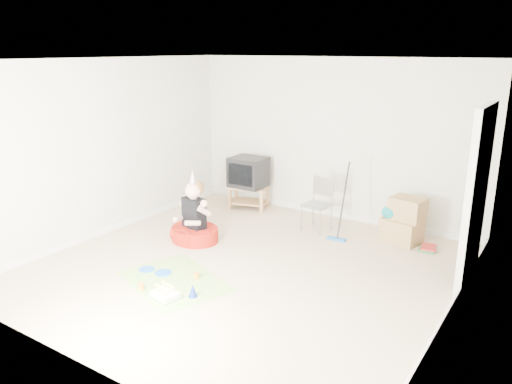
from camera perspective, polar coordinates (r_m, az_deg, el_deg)
The scene contains 16 objects.
ground at distance 6.53m, azimuth -1.21°, elevation -8.57°, with size 5.00×5.00×0.00m, color beige.
doorway_recess at distance 6.38m, azimuth 24.02°, elevation -0.79°, with size 0.02×0.90×2.05m, color black.
tv_stand at distance 8.76m, azimuth -0.87°, elevation -0.35°, with size 0.73×0.56×0.40m.
crt_tv at distance 8.65m, azimuth -0.88°, elevation 2.30°, with size 0.60×0.49×0.51m, color black.
folding_chair at distance 7.71m, azimuth 6.97°, elevation -1.48°, with size 0.42×0.40×0.84m.
cardboard_boxes at distance 7.53m, azimuth 16.49°, elevation -3.18°, with size 0.62×0.51×0.67m.
floor_mop at distance 7.40m, azimuth 9.23°, elevation -3.54°, with size 0.28×0.38×1.12m.
book_pile at distance 7.44m, azimuth 19.13°, elevation -6.07°, with size 0.24×0.29×0.06m.
seated_woman at distance 7.35m, azimuth -7.05°, elevation -3.83°, with size 0.85×0.85×1.06m.
party_mat at distance 6.24m, azimuth -9.33°, elevation -9.99°, with size 1.33×0.96×0.01m, color #F23280.
birthday_cake at distance 5.85m, azimuth -10.34°, elevation -11.53°, with size 0.32×0.28×0.14m.
blue_plate_near at distance 6.45m, azimuth -10.55°, elevation -9.07°, with size 0.21×0.21×0.01m, color blue.
blue_plate_far at distance 6.59m, azimuth -12.37°, elevation -8.61°, with size 0.20×0.20×0.01m, color blue.
orange_cup_near at distance 6.24m, azimuth -6.81°, elevation -9.46°, with size 0.07×0.07×0.08m, color orange.
orange_cup_far at distance 6.08m, azimuth -12.99°, elevation -10.50°, with size 0.07×0.07×0.08m, color orange.
blue_party_hat at distance 5.81m, azimuth -7.24°, elevation -11.10°, with size 0.11×0.11×0.15m, color #1A37BC.
Camera 1 is at (3.37, -4.88, 2.73)m, focal length 35.00 mm.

